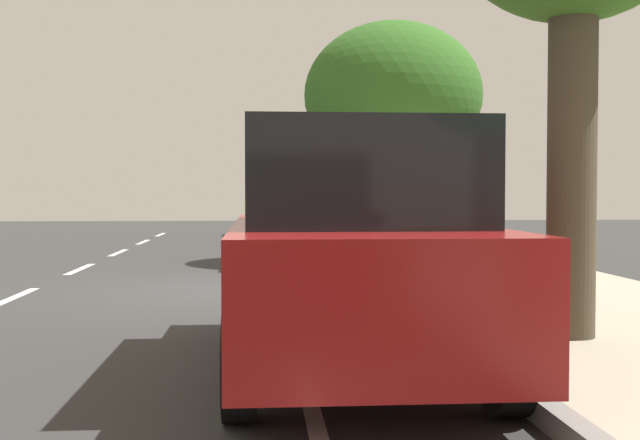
{
  "coord_description": "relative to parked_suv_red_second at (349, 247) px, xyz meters",
  "views": [
    {
      "loc": [
        0.45,
        -12.09,
        1.48
      ],
      "look_at": [
        1.5,
        1.36,
        1.01
      ],
      "focal_mm": 44.49,
      "sensor_mm": 36.0,
      "label": 1
    }
  ],
  "objects": [
    {
      "name": "parked_pickup_grey_far",
      "position": [
        0.12,
        20.04,
        -0.13
      ],
      "size": [
        2.16,
        5.36,
        1.95
      ],
      "color": "slate",
      "rests_on": "ground"
    },
    {
      "name": "curb_edge",
      "position": [
        1.08,
        5.54,
        -0.95
      ],
      "size": [
        0.16,
        37.26,
        0.16
      ],
      "primitive_type": "cube",
      "color": "gray",
      "rests_on": "ground"
    },
    {
      "name": "parked_sedan_white_mid",
      "position": [
        -0.04,
        10.34,
        -0.27
      ],
      "size": [
        1.84,
        4.4,
        1.52
      ],
      "color": "white",
      "rests_on": "ground"
    },
    {
      "name": "sidewalk",
      "position": [
        3.04,
        5.54,
        -0.95
      ],
      "size": [
        3.77,
        37.26,
        0.16
      ],
      "primitive_type": "cube",
      "color": "#A89F8A",
      "rests_on": "ground"
    },
    {
      "name": "bicycle_at_curb",
      "position": [
        0.61,
        5.79,
        -0.66
      ],
      "size": [
        1.25,
        1.26,
        0.75
      ],
      "color": "black",
      "rests_on": "ground"
    },
    {
      "name": "ground",
      "position": [
        -1.2,
        5.54,
        -1.03
      ],
      "size": [
        59.62,
        59.62,
        0.0
      ],
      "primitive_type": "plane",
      "color": "#313131"
    },
    {
      "name": "lane_stripe_centre",
      "position": [
        -4.19,
        4.81,
        -1.02
      ],
      "size": [
        0.14,
        35.8,
        0.01
      ],
      "color": "white",
      "rests_on": "ground"
    },
    {
      "name": "cyclist_with_backpack",
      "position": [
        0.83,
        5.35,
        0.06
      ],
      "size": [
        0.52,
        0.55,
        1.78
      ],
      "color": "#C6B284",
      "rests_on": "ground"
    },
    {
      "name": "street_tree_far_end",
      "position": [
        2.1,
        10.17,
        2.5
      ],
      "size": [
        3.77,
        3.77,
        4.94
      ],
      "color": "brown",
      "rests_on": "sidewalk"
    },
    {
      "name": "lane_stripe_bike_edge",
      "position": [
        -0.39,
        5.54,
        -1.02
      ],
      "size": [
        0.12,
        37.26,
        0.01
      ],
      "primitive_type": "cube",
      "color": "white",
      "rests_on": "ground"
    },
    {
      "name": "parked_suv_red_second",
      "position": [
        0.0,
        0.0,
        0.0
      ],
      "size": [
        1.97,
        4.7,
        1.99
      ],
      "color": "maroon",
      "rests_on": "ground"
    }
  ]
}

